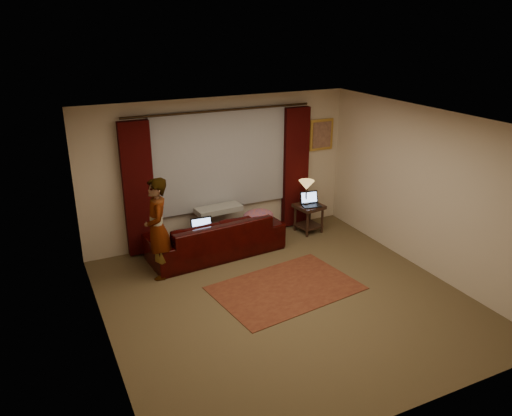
{
  "coord_description": "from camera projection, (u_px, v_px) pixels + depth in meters",
  "views": [
    {
      "loc": [
        -3.11,
        -5.54,
        3.84
      ],
      "look_at": [
        0.1,
        1.2,
        1.0
      ],
      "focal_mm": 35.0,
      "sensor_mm": 36.0,
      "label": 1
    }
  ],
  "objects": [
    {
      "name": "tiffany_lamp",
      "position": [
        306.0,
        193.0,
        9.37
      ],
      "size": [
        0.38,
        0.38,
        0.47
      ],
      "primitive_type": null,
      "rotation": [
        0.0,
        0.0,
        0.38
      ],
      "color": "olive",
      "rests_on": "end_table"
    },
    {
      "name": "sheer_curtain",
      "position": [
        221.0,
        160.0,
        8.82
      ],
      "size": [
        2.5,
        0.05,
        1.8
      ],
      "primitive_type": "cube",
      "color": "#9C9CA4",
      "rests_on": "wall_back"
    },
    {
      "name": "curtain_rod",
      "position": [
        221.0,
        111.0,
        8.46
      ],
      "size": [
        0.04,
        0.04,
        3.4
      ],
      "primitive_type": "cylinder",
      "color": "black",
      "rests_on": "wall_back"
    },
    {
      "name": "wall_right",
      "position": [
        426.0,
        191.0,
        7.84
      ],
      "size": [
        0.02,
        5.0,
        2.6
      ],
      "primitive_type": "cube",
      "color": "beige",
      "rests_on": "ground"
    },
    {
      "name": "person",
      "position": [
        158.0,
        229.0,
        7.68
      ],
      "size": [
        0.55,
        0.55,
        1.62
      ],
      "primitive_type": "imported",
      "rotation": [
        0.0,
        0.0,
        -1.74
      ],
      "color": "gray",
      "rests_on": "floor"
    },
    {
      "name": "laptop_table",
      "position": [
        311.0,
        200.0,
        9.32
      ],
      "size": [
        0.4,
        0.43,
        0.25
      ],
      "primitive_type": null,
      "rotation": [
        0.0,
        0.0,
        -0.16
      ],
      "color": "black",
      "rests_on": "end_table"
    },
    {
      "name": "clothing_pile",
      "position": [
        258.0,
        217.0,
        8.75
      ],
      "size": [
        0.62,
        0.52,
        0.24
      ],
      "primitive_type": "ellipsoid",
      "rotation": [
        0.0,
        0.0,
        -0.16
      ],
      "color": "#804658",
      "rests_on": "sofa"
    },
    {
      "name": "end_table",
      "position": [
        309.0,
        218.0,
        9.51
      ],
      "size": [
        0.54,
        0.54,
        0.55
      ],
      "primitive_type": "cube",
      "rotation": [
        0.0,
        0.0,
        0.15
      ],
      "color": "black",
      "rests_on": "floor"
    },
    {
      "name": "ceiling",
      "position": [
        289.0,
        122.0,
        6.37
      ],
      "size": [
        5.0,
        5.0,
        0.02
      ],
      "primitive_type": "cube",
      "color": "silver",
      "rests_on": "ground"
    },
    {
      "name": "floor",
      "position": [
        285.0,
        299.0,
        7.29
      ],
      "size": [
        5.0,
        5.0,
        0.01
      ],
      "primitive_type": "cube",
      "color": "brown",
      "rests_on": "ground"
    },
    {
      "name": "picture_frame",
      "position": [
        321.0,
        135.0,
        9.6
      ],
      "size": [
        0.5,
        0.04,
        0.6
      ],
      "primitive_type": "cube",
      "color": "gold",
      "rests_on": "wall_back"
    },
    {
      "name": "wall_left",
      "position": [
        100.0,
        251.0,
        5.82
      ],
      "size": [
        0.02,
        5.0,
        2.6
      ],
      "primitive_type": "cube",
      "color": "beige",
      "rests_on": "ground"
    },
    {
      "name": "drape_right",
      "position": [
        295.0,
        168.0,
        9.49
      ],
      "size": [
        0.5,
        0.14,
        2.3
      ],
      "primitive_type": "cube",
      "color": "black",
      "rests_on": "floor"
    },
    {
      "name": "laptop_sofa",
      "position": [
        204.0,
        228.0,
        8.23
      ],
      "size": [
        0.39,
        0.42,
        0.27
      ],
      "primitive_type": null,
      "rotation": [
        0.0,
        0.0,
        -0.05
      ],
      "color": "black",
      "rests_on": "sofa"
    },
    {
      "name": "wall_back",
      "position": [
        220.0,
        170.0,
        8.94
      ],
      "size": [
        5.0,
        0.02,
        2.6
      ],
      "primitive_type": "cube",
      "color": "beige",
      "rests_on": "ground"
    },
    {
      "name": "wall_front",
      "position": [
        414.0,
        305.0,
        4.72
      ],
      "size": [
        5.0,
        0.02,
        2.6
      ],
      "primitive_type": "cube",
      "color": "beige",
      "rests_on": "ground"
    },
    {
      "name": "sofa",
      "position": [
        215.0,
        229.0,
        8.55
      ],
      "size": [
        2.4,
        1.19,
        0.94
      ],
      "primitive_type": "imported",
      "rotation": [
        0.0,
        0.0,
        3.22
      ],
      "color": "black",
      "rests_on": "floor"
    },
    {
      "name": "drape_left",
      "position": [
        138.0,
        190.0,
        8.29
      ],
      "size": [
        0.5,
        0.14,
        2.3
      ],
      "primitive_type": "cube",
      "color": "black",
      "rests_on": "floor"
    },
    {
      "name": "throw_blanket",
      "position": [
        218.0,
        196.0,
        8.71
      ],
      "size": [
        0.84,
        0.38,
        0.1
      ],
      "primitive_type": "cube",
      "rotation": [
        0.0,
        0.0,
        0.07
      ],
      "color": "gray",
      "rests_on": "sofa"
    },
    {
      "name": "area_rug",
      "position": [
        286.0,
        288.0,
        7.58
      ],
      "size": [
        2.29,
        1.68,
        0.01
      ],
      "primitive_type": "cube",
      "rotation": [
        0.0,
        0.0,
        0.13
      ],
      "color": "brown",
      "rests_on": "floor"
    }
  ]
}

